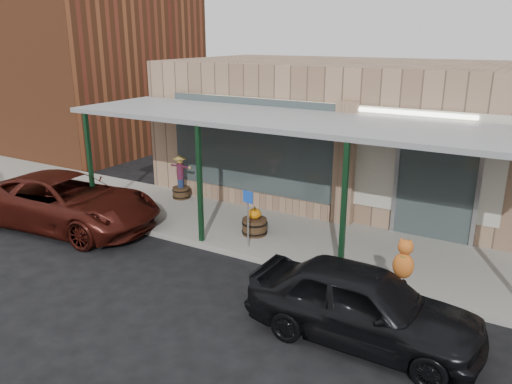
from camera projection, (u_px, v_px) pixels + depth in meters
The scene contains 10 objects.
ground at pixel (211, 304), 9.64m from camera, with size 120.00×120.00×0.00m, color black.
sidewalk at pixel (294, 238), 12.58m from camera, with size 40.00×3.20×0.15m, color gray.
storefront at pixel (359, 130), 15.73m from camera, with size 12.00×6.25×4.20m.
awning at pixel (296, 123), 11.67m from camera, with size 12.00×3.00×3.04m.
block_buildings_near at pixel (438, 77), 15.11m from camera, with size 61.00×8.00×8.00m.
barrel_scarecrow at pixel (181, 184), 15.30m from camera, with size 0.81×0.66×1.36m.
barrel_pumpkin at pixel (255, 224), 12.56m from camera, with size 0.69×0.69×0.73m.
handicap_sign at pixel (248, 211), 11.60m from camera, with size 0.29×0.07×1.40m.
parked_sedan at pixel (363, 304), 8.33m from camera, with size 3.95×1.82×1.65m.
car_maroon at pixel (67, 201), 13.33m from camera, with size 2.38×5.16×1.43m, color #41120D.
Camera 1 is at (5.07, -6.93, 4.97)m, focal length 35.00 mm.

